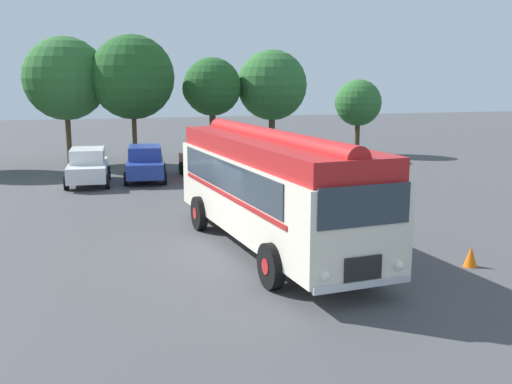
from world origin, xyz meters
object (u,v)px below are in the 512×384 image
at_px(vintage_bus, 271,184).
at_px(car_mid_left, 145,163).
at_px(car_near_left, 88,166).
at_px(traffic_cone, 471,256).
at_px(car_far_right, 255,158).
at_px(car_mid_right, 205,160).

bearing_deg(vintage_bus, car_mid_left, 99.66).
relative_size(car_near_left, car_mid_left, 0.99).
xyz_separation_m(car_mid_left, traffic_cone, (6.75, -16.11, -0.57)).
height_order(vintage_bus, car_far_right, vintage_bus).
bearing_deg(vintage_bus, car_near_left, 111.13).
relative_size(car_mid_right, car_far_right, 1.00).
distance_m(vintage_bus, traffic_cone, 5.72).
bearing_deg(vintage_bus, car_mid_right, 86.80).
xyz_separation_m(car_mid_right, car_far_right, (2.59, 0.00, 0.00)).
bearing_deg(traffic_cone, car_mid_left, 112.74).
bearing_deg(traffic_cone, car_far_right, 94.26).
distance_m(car_mid_right, traffic_cone, 16.69).
xyz_separation_m(car_near_left, car_mid_left, (2.68, 0.35, 0.00)).
relative_size(vintage_bus, car_far_right, 2.38).
distance_m(car_mid_left, traffic_cone, 17.47).
relative_size(car_near_left, traffic_cone, 7.82).
bearing_deg(car_mid_right, vintage_bus, -93.20).
bearing_deg(car_near_left, car_far_right, 3.38).
height_order(car_mid_left, traffic_cone, car_mid_left).
relative_size(car_mid_left, traffic_cone, 7.93).
bearing_deg(car_near_left, car_mid_left, 7.40).
bearing_deg(car_far_right, car_near_left, -176.62).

